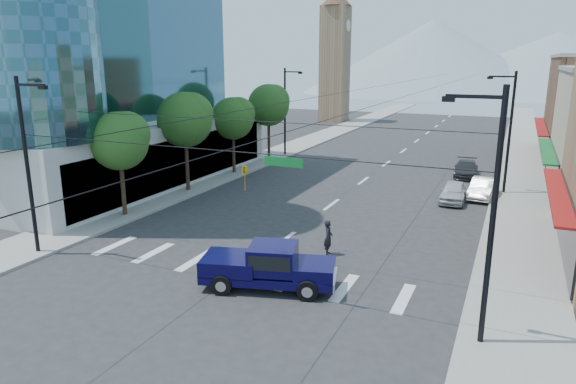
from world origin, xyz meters
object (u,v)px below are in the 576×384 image
object	(u,v)px
parked_car_near	(454,192)
parked_car_far	(466,169)
parked_car_mid	(483,188)
pedestrian	(328,238)
pickup_truck	(268,266)

from	to	relation	value
parked_car_near	parked_car_far	world-z (taller)	parked_car_near
parked_car_near	parked_car_mid	size ratio (longest dim) A/B	0.97
pedestrian	parked_car_near	distance (m)	14.06
pickup_truck	parked_car_near	bearing A→B (deg)	57.10
pedestrian	parked_car_near	xyz separation A→B (m)	(4.63, 13.27, -0.20)
pedestrian	parked_car_far	bearing A→B (deg)	-29.02
pedestrian	pickup_truck	bearing A→B (deg)	150.41
pedestrian	parked_car_near	bearing A→B (deg)	-36.44
pickup_truck	pedestrian	distance (m)	4.96
pickup_truck	parked_car_near	xyz separation A→B (m)	(5.69, 18.12, -0.32)
parked_car_mid	parked_car_far	size ratio (longest dim) A/B	0.93
pickup_truck	pedestrian	bearing A→B (deg)	62.17
pickup_truck	parked_car_mid	world-z (taller)	pickup_truck
parked_car_near	parked_car_far	xyz separation A→B (m)	(0.00, 8.87, -0.04)
parked_car_mid	parked_car_near	bearing A→B (deg)	-128.68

